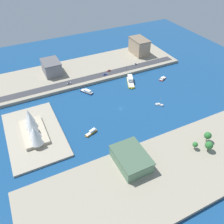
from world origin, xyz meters
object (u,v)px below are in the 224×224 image
object	(u,v)px
tugboat_red	(163,79)
sailboat_small_white	(159,105)
apartment_midrise_tan	(139,46)
pickup_red	(109,71)
patrol_launch_navy	(87,91)
sedan_silver	(69,83)
hatchback_blue	(105,74)
van_white	(135,64)
traffic_light_waterfront	(127,69)
opera_landmark	(33,128)
water_taxi_orange	(91,132)
warehouse_low_gray	(51,67)
ferry_yellow_fast	(130,81)
terminal_long_green	(131,159)

from	to	relation	value
tugboat_red	sailboat_small_white	world-z (taller)	sailboat_small_white
apartment_midrise_tan	pickup_red	distance (m)	68.38
patrol_launch_navy	sedan_silver	size ratio (longest dim) A/B	3.15
apartment_midrise_tan	sedan_silver	world-z (taller)	apartment_midrise_tan
patrol_launch_navy	sedan_silver	distance (m)	26.00
hatchback_blue	van_white	distance (m)	48.87
tugboat_red	patrol_launch_navy	xyz separation A→B (m)	(14.78, 95.64, 0.37)
tugboat_red	traffic_light_waterfront	world-z (taller)	traffic_light_waterfront
sailboat_small_white	pickup_red	xyz separation A→B (m)	(85.44, 18.72, 3.32)
opera_landmark	pickup_red	bearing A→B (deg)	-56.86
tugboat_red	water_taxi_orange	xyz separation A→B (m)	(-49.85, 116.74, 0.30)
warehouse_low_gray	traffic_light_waterfront	distance (m)	94.89
sailboat_small_white	pickup_red	bearing A→B (deg)	12.36
ferry_yellow_fast	sailboat_small_white	distance (m)	54.23
terminal_long_green	pickup_red	bearing A→B (deg)	-19.09
hatchback_blue	sedan_silver	size ratio (longest dim) A/B	1.01
tugboat_red	sailboat_small_white	size ratio (longest dim) A/B	1.01
ferry_yellow_fast	warehouse_low_gray	distance (m)	100.52
tugboat_red	sedan_silver	distance (m)	115.79
pickup_red	opera_landmark	world-z (taller)	opera_landmark
water_taxi_orange	terminal_long_green	distance (m)	51.28
terminal_long_green	opera_landmark	distance (m)	92.82
tugboat_red	water_taxi_orange	bearing A→B (deg)	113.12
terminal_long_green	sedan_silver	world-z (taller)	terminal_long_green
tugboat_red	hatchback_blue	bearing A→B (deg)	59.93
water_taxi_orange	apartment_midrise_tan	distance (m)	173.96
apartment_midrise_tan	ferry_yellow_fast	bearing A→B (deg)	141.13
van_white	sailboat_small_white	bearing A→B (deg)	166.32
ferry_yellow_fast	pickup_red	distance (m)	34.40
van_white	traffic_light_waterfront	xyz separation A→B (m)	(-11.34, 20.05, 3.46)
terminal_long_green	apartment_midrise_tan	world-z (taller)	apartment_midrise_tan
van_white	sedan_silver	world-z (taller)	sedan_silver
apartment_midrise_tan	hatchback_blue	size ratio (longest dim) A/B	6.08
sailboat_small_white	van_white	size ratio (longest dim) A/B	2.38
patrol_launch_navy	terminal_long_green	world-z (taller)	terminal_long_green
patrol_launch_navy	apartment_midrise_tan	distance (m)	118.46
tugboat_red	terminal_long_green	distance (m)	142.53
traffic_light_waterfront	apartment_midrise_tan	bearing A→B (deg)	-47.10
tugboat_red	water_taxi_orange	size ratio (longest dim) A/B	0.86
patrol_launch_navy	opera_landmark	distance (m)	82.44
ferry_yellow_fast	van_white	xyz separation A→B (m)	(31.47, -25.70, 1.73)
ferry_yellow_fast	hatchback_blue	xyz separation A→B (m)	(24.75, 22.71, 1.74)
van_white	opera_landmark	distance (m)	167.11
patrol_launch_navy	van_white	world-z (taller)	van_white
apartment_midrise_tan	traffic_light_waterfront	world-z (taller)	apartment_midrise_tan
patrol_launch_navy	traffic_light_waterfront	world-z (taller)	traffic_light_waterfront
tugboat_red	warehouse_low_gray	bearing A→B (deg)	59.65
water_taxi_orange	sailboat_small_white	world-z (taller)	sailboat_small_white
tugboat_red	traffic_light_waterfront	distance (m)	47.03
warehouse_low_gray	opera_landmark	xyz separation A→B (m)	(-100.14, 44.02, -1.66)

